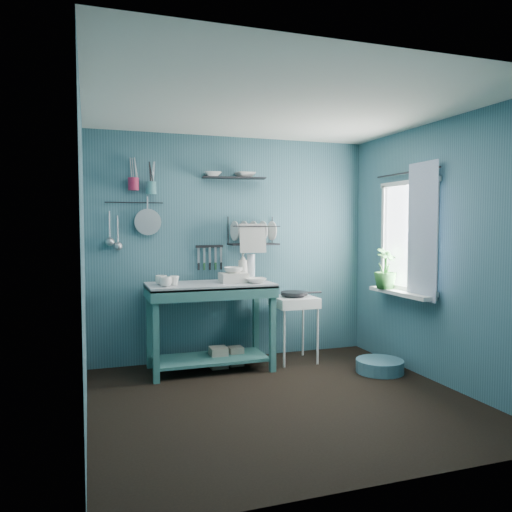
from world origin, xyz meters
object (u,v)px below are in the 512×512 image
object	(u,v)px
soap_bottle	(243,266)
dish_rack	(253,231)
water_bottle	(251,267)
storage_tin_small	(236,356)
utensil_cup_teal	(151,188)
work_counter	(210,327)
wash_tub	(234,278)
utensil_cup_magenta	(133,184)
floor_basin	(380,366)
frying_pan	(294,293)
hotplate_stand	(294,329)
mug_mid	(174,281)
mug_right	(161,280)
colander	(148,222)
storage_tin_large	(218,357)
mug_left	(166,282)
potted_plant	(385,269)

from	to	relation	value
soap_bottle	dish_rack	distance (m)	0.42
water_bottle	storage_tin_small	world-z (taller)	water_bottle
utensil_cup_teal	storage_tin_small	bearing A→B (deg)	-16.35
work_counter	dish_rack	xyz separation A→B (m)	(0.57, 0.28, 0.99)
wash_tub	utensil_cup_magenta	distance (m)	1.43
wash_tub	work_counter	bearing A→B (deg)	175.43
utensil_cup_teal	floor_basin	size ratio (longest dim) A/B	0.27
work_counter	utensil_cup_teal	distance (m)	1.58
utensil_cup_magenta	floor_basin	world-z (taller)	utensil_cup_magenta
frying_pan	work_counter	bearing A→B (deg)	-178.35
water_bottle	hotplate_stand	distance (m)	0.84
work_counter	storage_tin_small	size ratio (longest dim) A/B	6.44
water_bottle	utensil_cup_teal	size ratio (longest dim) A/B	2.15
work_counter	mug_mid	size ratio (longest dim) A/B	12.88
utensil_cup_teal	mug_right	bearing A→B (deg)	-81.35
work_counter	mug_mid	xyz separation A→B (m)	(-0.38, -0.06, 0.50)
hotplate_stand	utensil_cup_magenta	world-z (taller)	utensil_cup_magenta
utensil_cup_magenta	colander	world-z (taller)	utensil_cup_magenta
soap_bottle	storage_tin_large	distance (m)	1.02
mug_left	utensil_cup_teal	size ratio (longest dim) A/B	0.95
work_counter	wash_tub	xyz separation A→B (m)	(0.25, -0.02, 0.51)
wash_tub	floor_basin	xyz separation A→B (m)	(1.38, -0.63, -0.90)
mug_left	mug_mid	size ratio (longest dim) A/B	1.23
mug_right	potted_plant	size ratio (longest dim) A/B	0.28
storage_tin_small	floor_basin	bearing A→B (deg)	-28.64
dish_rack	floor_basin	xyz separation A→B (m)	(1.06, -0.93, -1.39)
frying_pan	utensil_cup_teal	size ratio (longest dim) A/B	2.31
water_bottle	utensil_cup_teal	bearing A→B (deg)	174.16
frying_pan	water_bottle	bearing A→B (deg)	156.43
dish_rack	storage_tin_large	world-z (taller)	dish_rack
utensil_cup_magenta	colander	bearing A→B (deg)	11.64
mug_left	colander	bearing A→B (deg)	101.37
mug_right	storage_tin_large	distance (m)	1.04
floor_basin	mug_mid	bearing A→B (deg)	163.72
mug_right	colander	size ratio (longest dim) A/B	0.44
frying_pan	utensil_cup_magenta	world-z (taller)	utensil_cup_magenta
hotplate_stand	mug_left	bearing A→B (deg)	179.89
mug_right	potted_plant	distance (m)	2.37
frying_pan	storage_tin_large	bearing A→B (deg)	178.51
mug_mid	utensil_cup_teal	world-z (taller)	utensil_cup_teal
mug_left	mug_mid	distance (m)	0.14
mug_left	floor_basin	bearing A→B (deg)	-13.00
mug_mid	water_bottle	distance (m)	0.95
water_bottle	potted_plant	bearing A→B (deg)	-25.57
soap_bottle	hotplate_stand	xyz separation A→B (m)	(0.54, -0.17, -0.70)
work_counter	storage_tin_small	distance (m)	0.47
storage_tin_large	floor_basin	distance (m)	1.68
hotplate_stand	utensil_cup_teal	distance (m)	2.18
soap_bottle	colander	world-z (taller)	colander
utensil_cup_magenta	utensil_cup_teal	distance (m)	0.18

